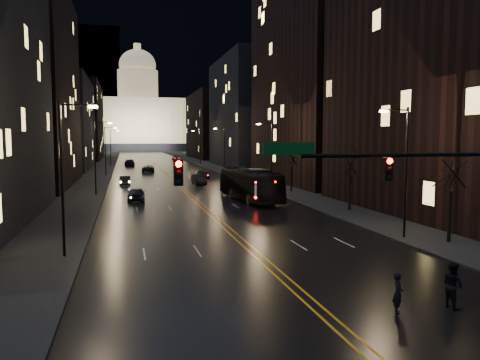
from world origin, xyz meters
TOP-DOWN VIEW (x-y plane):
  - ground at (0.00, 0.00)m, footprint 900.00×900.00m
  - road at (0.00, 130.00)m, footprint 20.00×320.00m
  - sidewalk_left at (-14.00, 130.00)m, footprint 8.00×320.00m
  - sidewalk_right at (14.00, 130.00)m, footprint 8.00×320.00m
  - center_line at (0.00, 130.00)m, footprint 0.62×320.00m
  - building_left_mid at (-21.00, 54.00)m, footprint 12.00×30.00m
  - building_left_far at (-21.00, 92.00)m, footprint 12.00×34.00m
  - building_left_dist at (-21.00, 140.00)m, footprint 12.00×40.00m
  - building_right_near at (21.00, 20.00)m, footprint 12.00×26.00m
  - building_right_tall at (21.00, 50.00)m, footprint 12.00×30.00m
  - building_right_mid at (21.00, 92.00)m, footprint 12.00×34.00m
  - building_right_dist at (21.00, 140.00)m, footprint 12.00×40.00m
  - mountain_ridge at (40.00, 380.00)m, footprint 520.00×60.00m
  - capitol at (0.00, 250.00)m, footprint 90.00×50.00m
  - traffic_signal at (5.91, -0.00)m, footprint 17.29×0.45m
  - streetlamp_right_near at (10.81, 10.00)m, footprint 2.13×0.25m
  - streetlamp_left_near at (-10.81, 10.00)m, footprint 2.13×0.25m
  - streetlamp_right_mid at (10.81, 40.00)m, footprint 2.13×0.25m
  - streetlamp_left_mid at (-10.81, 40.00)m, footprint 2.13×0.25m
  - streetlamp_right_far at (10.81, 70.00)m, footprint 2.13×0.25m
  - streetlamp_left_far at (-10.81, 70.00)m, footprint 2.13×0.25m
  - streetlamp_right_dist at (10.81, 100.00)m, footprint 2.13×0.25m
  - streetlamp_left_dist at (-10.81, 100.00)m, footprint 2.13×0.25m
  - tree_right_near at (13.00, 8.00)m, footprint 2.40×2.40m
  - tree_right_mid at (13.00, 22.00)m, footprint 2.40×2.40m
  - tree_right_far at (13.00, 38.00)m, footprint 2.40×2.40m
  - bus at (5.86, 31.82)m, footprint 4.27×13.06m
  - oncoming_car_a at (-6.42, 34.14)m, footprint 2.03×4.67m
  - oncoming_car_b at (-7.62, 51.99)m, footprint 1.55×4.36m
  - oncoming_car_c at (-3.06, 78.29)m, footprint 2.80×5.52m
  - oncoming_car_d at (-6.53, 101.16)m, footprint 2.65×5.81m
  - receding_car_a at (3.11, 50.79)m, footprint 1.78×4.70m
  - receding_car_b at (5.18, 60.24)m, footprint 1.86×4.48m
  - receding_car_c at (4.19, 89.83)m, footprint 2.78×5.55m
  - receding_car_d at (7.65, 125.63)m, footprint 2.45×4.88m
  - pedestrian_a at (2.90, -2.00)m, footprint 0.59×0.70m
  - pedestrian_b at (5.41, -2.00)m, footprint 0.60×0.97m

SIDE VIEW (x-z plane):
  - ground at x=0.00m, z-range 0.00..0.00m
  - road at x=0.00m, z-range 0.00..0.02m
  - center_line at x=0.00m, z-range 0.02..0.03m
  - sidewalk_left at x=-14.00m, z-range 0.00..0.16m
  - sidewalk_right at x=14.00m, z-range 0.00..0.16m
  - receding_car_d at x=7.65m, z-range 0.00..1.32m
  - oncoming_car_b at x=-7.62m, z-range 0.00..1.43m
  - oncoming_car_c at x=-3.06m, z-range 0.00..1.50m
  - receding_car_b at x=5.18m, z-range 0.00..1.52m
  - receding_car_a at x=3.11m, z-range 0.00..1.53m
  - receding_car_c at x=4.19m, z-range 0.00..1.55m
  - oncoming_car_a at x=-6.42m, z-range 0.00..1.57m
  - pedestrian_a at x=2.90m, z-range 0.00..1.63m
  - oncoming_car_d at x=-6.53m, z-range 0.00..1.65m
  - pedestrian_b at x=5.41m, z-range 0.00..1.91m
  - bus at x=5.86m, z-range 0.00..3.57m
  - tree_right_near at x=13.00m, z-range 1.20..7.85m
  - tree_right_mid at x=13.00m, z-range 1.20..7.85m
  - tree_right_far at x=13.00m, z-range 1.20..7.85m
  - streetlamp_right_near at x=10.81m, z-range 0.58..9.58m
  - streetlamp_left_near at x=-10.81m, z-range 0.58..9.58m
  - streetlamp_right_mid at x=10.81m, z-range 0.58..9.58m
  - streetlamp_left_mid at x=-10.81m, z-range 0.58..9.58m
  - streetlamp_right_far at x=10.81m, z-range 0.58..9.58m
  - streetlamp_left_far at x=-10.81m, z-range 0.58..9.58m
  - streetlamp_right_dist at x=10.81m, z-range 0.58..9.58m
  - streetlamp_left_dist at x=-10.81m, z-range 0.58..9.58m
  - traffic_signal at x=5.91m, z-range 1.60..8.60m
  - building_left_far at x=-21.00m, z-range 0.00..20.00m
  - building_right_dist at x=21.00m, z-range 0.00..22.00m
  - building_left_dist at x=-21.00m, z-range 0.00..24.00m
  - building_right_near at x=21.00m, z-range 0.00..24.00m
  - building_right_mid at x=21.00m, z-range 0.00..26.00m
  - building_left_mid at x=-21.00m, z-range 0.00..28.00m
  - capitol at x=0.00m, z-range -12.10..46.40m
  - building_right_tall at x=21.00m, z-range 0.00..38.00m
  - mountain_ridge at x=40.00m, z-range 0.00..130.00m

